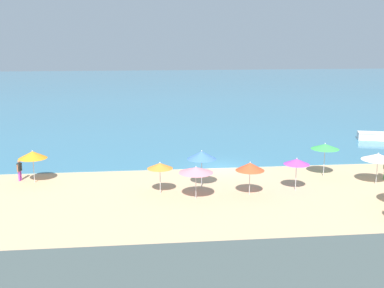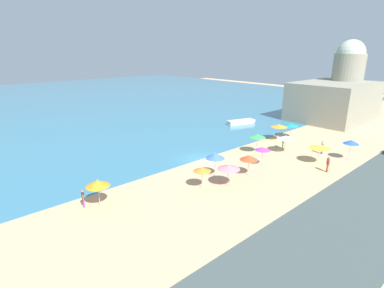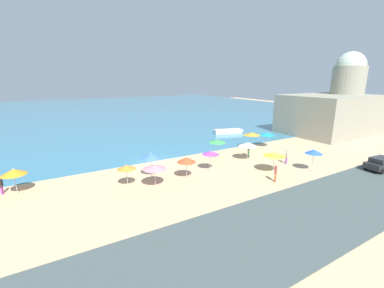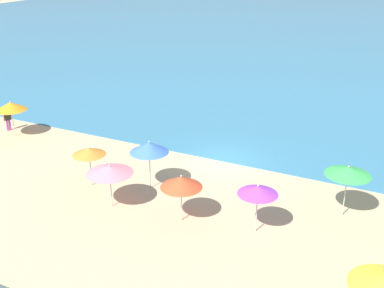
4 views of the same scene
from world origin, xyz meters
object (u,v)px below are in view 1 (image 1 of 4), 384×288
Objects in this scene: beach_umbrella_8 at (160,166)px; bather_0 at (19,169)px; beach_umbrella_4 at (378,157)px; beach_umbrella_7 at (196,170)px; beach_umbrella_2 at (297,162)px; beach_umbrella_10 at (325,147)px; beach_umbrella_0 at (250,167)px; beach_umbrella_9 at (202,155)px; beach_umbrella_6 at (33,155)px.

beach_umbrella_8 reaches higher than bather_0.
beach_umbrella_4 is 13.43m from beach_umbrella_7.
beach_umbrella_2 is 1.05× the size of beach_umbrella_8.
beach_umbrella_8 is 0.86× the size of beach_umbrella_10.
beach_umbrella_7 is at bearing -31.14° from beach_umbrella_8.
bather_0 is at bearing 156.38° from beach_umbrella_7.
beach_umbrella_7 is (-7.05, -1.02, -0.09)m from beach_umbrella_2.
beach_umbrella_0 reaches higher than beach_umbrella_7.
beach_umbrella_8 is at bearing -21.80° from bather_0.
beach_umbrella_9 reaches higher than beach_umbrella_4.
beach_umbrella_8 is (-9.32, 0.35, -0.11)m from beach_umbrella_2.
beach_umbrella_2 is 4.51m from beach_umbrella_10.
beach_umbrella_7 is at bearing -172.18° from beach_umbrella_4.
beach_umbrella_8 is 0.83× the size of beach_umbrella_9.
beach_umbrella_6 is 9.65m from beach_umbrella_8.
beach_umbrella_7 is 13.60m from bather_0.
beach_umbrella_7 is 0.88× the size of beach_umbrella_10.
beach_umbrella_6 is at bearing -27.50° from bather_0.
beach_umbrella_6 is 1.09× the size of beach_umbrella_8.
beach_umbrella_0 is 7.63m from beach_umbrella_10.
beach_umbrella_10 is at bearing 44.22° from beach_umbrella_2.
beach_umbrella_10 is (6.62, 3.79, 0.32)m from beach_umbrella_0.
beach_umbrella_0 is 3.46m from beach_umbrella_2.
beach_umbrella_6 is 1.07× the size of beach_umbrella_7.
beach_umbrella_9 is 1.03× the size of beach_umbrella_10.
beach_umbrella_7 is at bearing -171.77° from beach_umbrella_2.
beach_umbrella_7 reaches higher than beach_umbrella_8.
beach_umbrella_10 reaches higher than beach_umbrella_2.
beach_umbrella_4 is 0.96× the size of beach_umbrella_6.
bather_0 is (-1.15, 0.60, -1.20)m from beach_umbrella_6.
beach_umbrella_6 is at bearing 158.97° from beach_umbrella_8.
beach_umbrella_0 is 3.67m from beach_umbrella_7.
beach_umbrella_2 is 9.32m from beach_umbrella_8.
beach_umbrella_8 is at bearing 177.84° from beach_umbrella_2.
beach_umbrella_8 is at bearing -178.32° from beach_umbrella_4.
beach_umbrella_7 is at bearing -105.61° from beach_umbrella_9.
beach_umbrella_0 is 15.58m from beach_umbrella_6.
beach_umbrella_0 is 9.76m from beach_umbrella_4.
beach_umbrella_0 is 1.00× the size of beach_umbrella_4.
beach_umbrella_0 is 1.00× the size of beach_umbrella_2.
bather_0 is (-12.42, 5.43, -1.09)m from beach_umbrella_7.
beach_umbrella_8 is (-5.92, 1.00, -0.04)m from beach_umbrella_0.
beach_umbrella_6 is 21.56m from beach_umbrella_10.
beach_umbrella_4 is (6.25, 0.81, -0.04)m from beach_umbrella_2.
beach_umbrella_7 is at bearing -174.22° from beach_umbrella_0.
beach_umbrella_4 reaches higher than bather_0.
beach_umbrella_0 is at bearing -16.65° from beach_umbrella_6.
beach_umbrella_9 reaches higher than beach_umbrella_0.
beach_umbrella_8 is (-2.27, 1.37, -0.02)m from beach_umbrella_7.
beach_umbrella_4 is at bearing 7.36° from beach_umbrella_2.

